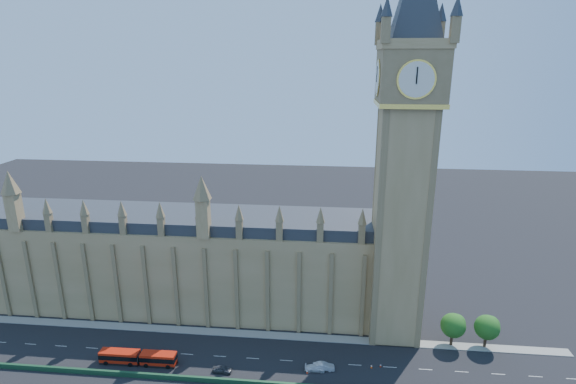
# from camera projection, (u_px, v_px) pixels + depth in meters

# --- Properties ---
(ground) EXTENTS (400.00, 400.00, 0.00)m
(ground) POSITION_uv_depth(u_px,v_px,m) (236.00, 357.00, 106.56)
(ground) COLOR black
(ground) RESTS_ON ground
(palace_westminster) EXTENTS (120.00, 20.00, 28.00)m
(palace_westminster) POSITION_uv_depth(u_px,v_px,m) (163.00, 260.00, 125.93)
(palace_westminster) COLOR #9A7D4A
(palace_westminster) RESTS_ON ground
(elizabeth_tower) EXTENTS (20.59, 20.59, 105.00)m
(elizabeth_tower) POSITION_uv_depth(u_px,v_px,m) (408.00, 121.00, 100.68)
(elizabeth_tower) COLOR #9A7D4A
(elizabeth_tower) RESTS_ON ground
(bridge_parapet) EXTENTS (160.00, 0.60, 1.20)m
(bridge_parapet) POSITION_uv_depth(u_px,v_px,m) (227.00, 381.00, 97.80)
(bridge_parapet) COLOR #1E4C2D
(bridge_parapet) RESTS_ON ground
(kerb_north) EXTENTS (160.00, 3.00, 0.16)m
(kerb_north) POSITION_uv_depth(u_px,v_px,m) (244.00, 334.00, 115.59)
(kerb_north) COLOR gray
(kerb_north) RESTS_ON ground
(tree_east_near) EXTENTS (6.00, 6.00, 8.50)m
(tree_east_near) POSITION_uv_depth(u_px,v_px,m) (454.00, 325.00, 109.61)
(tree_east_near) COLOR #382619
(tree_east_near) RESTS_ON ground
(tree_east_far) EXTENTS (6.00, 6.00, 8.50)m
(tree_east_far) POSITION_uv_depth(u_px,v_px,m) (488.00, 327.00, 108.85)
(tree_east_far) COLOR #382619
(tree_east_far) RESTS_ON ground
(red_bus) EXTENTS (17.97, 3.01, 3.05)m
(red_bus) POSITION_uv_depth(u_px,v_px,m) (138.00, 357.00, 103.97)
(red_bus) COLOR red
(red_bus) RESTS_ON ground
(car_grey) EXTENTS (4.47, 1.96, 1.50)m
(car_grey) POSITION_uv_depth(u_px,v_px,m) (222.00, 369.00, 101.31)
(car_grey) COLOR #3D3F45
(car_grey) RESTS_ON ground
(car_silver) EXTENTS (4.95, 1.78, 1.63)m
(car_silver) POSITION_uv_depth(u_px,v_px,m) (324.00, 366.00, 102.17)
(car_silver) COLOR #AEAFB6
(car_silver) RESTS_ON ground
(car_white) EXTENTS (4.63, 1.97, 1.33)m
(car_white) POSITION_uv_depth(u_px,v_px,m) (315.00, 368.00, 101.83)
(car_white) COLOR white
(car_white) RESTS_ON ground
(cone_a) EXTENTS (0.54, 0.54, 0.80)m
(cone_a) POSITION_uv_depth(u_px,v_px,m) (330.00, 369.00, 102.00)
(cone_a) COLOR black
(cone_a) RESTS_ON ground
(cone_b) EXTENTS (0.61, 0.61, 0.75)m
(cone_b) POSITION_uv_depth(u_px,v_px,m) (307.00, 372.00, 101.09)
(cone_b) COLOR black
(cone_b) RESTS_ON ground
(cone_c) EXTENTS (0.57, 0.57, 0.76)m
(cone_c) POSITION_uv_depth(u_px,v_px,m) (371.00, 366.00, 102.81)
(cone_c) COLOR black
(cone_c) RESTS_ON ground
(cone_d) EXTENTS (0.44, 0.44, 0.67)m
(cone_d) POSITION_uv_depth(u_px,v_px,m) (381.00, 366.00, 103.17)
(cone_d) COLOR black
(cone_d) RESTS_ON ground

